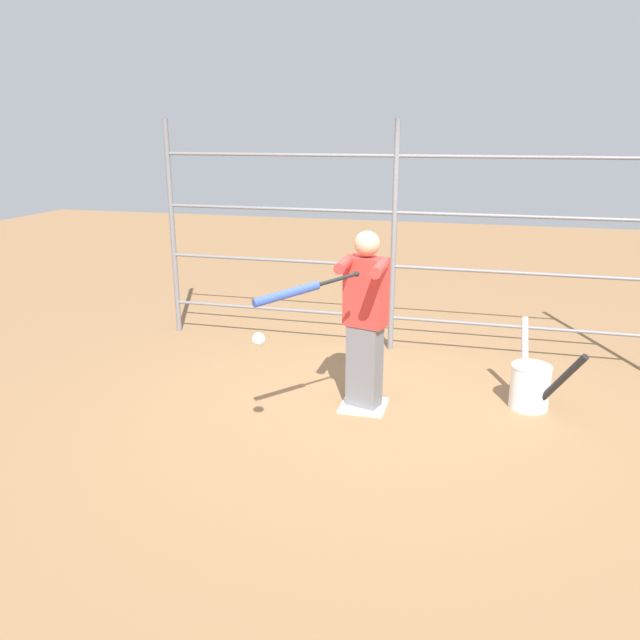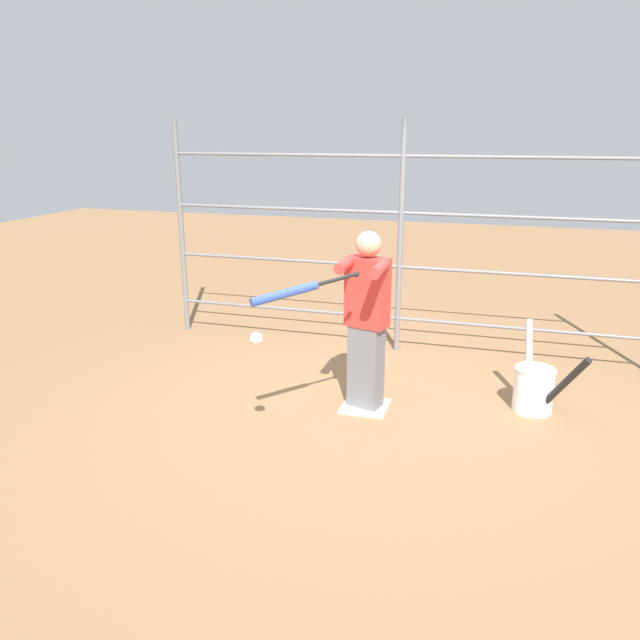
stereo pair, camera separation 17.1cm
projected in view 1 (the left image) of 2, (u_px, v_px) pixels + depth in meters
name	position (u px, v px, depth m)	size (l,w,h in m)	color
ground_plane	(364.00, 406.00, 5.61)	(24.00, 24.00, 0.00)	olive
home_plate	(364.00, 405.00, 5.61)	(0.40, 0.40, 0.02)	white
fence_backstop	(394.00, 240.00, 6.73)	(5.32, 0.06, 2.50)	slate
batter	(365.00, 316.00, 5.34)	(0.40, 0.61, 1.59)	slate
baseball_bat_swinging	(296.00, 291.00, 4.58)	(0.66, 0.70, 0.16)	black
softball_in_flight	(259.00, 339.00, 4.51)	(0.10, 0.10, 0.10)	white
bat_bucket	(531.00, 385.00, 5.53)	(0.58, 0.69, 0.78)	white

